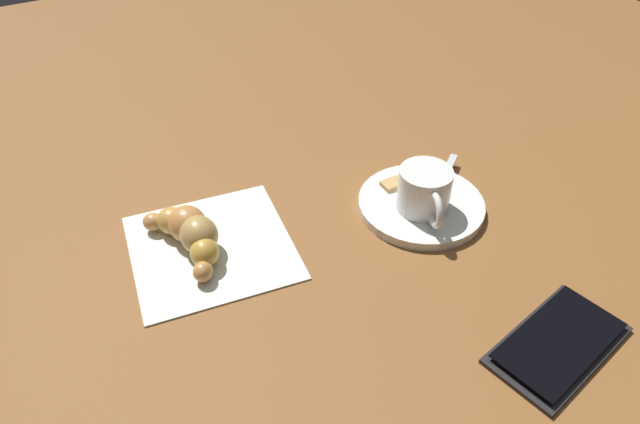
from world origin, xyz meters
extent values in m
plane|color=brown|center=(0.00, 0.00, 0.00)|extent=(1.80, 1.80, 0.00)
cylinder|color=white|center=(0.11, -0.02, 0.01)|extent=(0.15, 0.15, 0.01)
cylinder|color=white|center=(0.11, -0.03, 0.04)|extent=(0.06, 0.06, 0.05)
cylinder|color=black|center=(0.11, -0.03, 0.04)|extent=(0.05, 0.05, 0.00)
torus|color=white|center=(0.09, -0.06, 0.04)|extent=(0.02, 0.04, 0.04)
cube|color=silver|center=(0.16, 0.00, 0.01)|extent=(0.10, 0.08, 0.00)
ellipsoid|color=silver|center=(0.10, -0.04, 0.01)|extent=(0.03, 0.03, 0.01)
cube|color=tan|center=(0.12, 0.02, 0.01)|extent=(0.07, 0.02, 0.01)
cube|color=white|center=(-0.13, 0.04, 0.00)|extent=(0.19, 0.19, 0.00)
ellipsoid|color=#C58545|center=(-0.15, -0.01, 0.01)|extent=(0.03, 0.03, 0.02)
ellipsoid|color=gold|center=(-0.14, 0.01, 0.02)|extent=(0.04, 0.04, 0.03)
ellipsoid|color=tan|center=(-0.14, 0.04, 0.02)|extent=(0.04, 0.05, 0.04)
ellipsoid|color=#CD8646|center=(-0.14, 0.06, 0.02)|extent=(0.05, 0.06, 0.04)
ellipsoid|color=gold|center=(-0.15, 0.08, 0.02)|extent=(0.04, 0.04, 0.03)
ellipsoid|color=tan|center=(-0.17, 0.09, 0.01)|extent=(0.03, 0.03, 0.02)
cube|color=black|center=(0.10, -0.24, 0.00)|extent=(0.15, 0.10, 0.01)
cube|color=black|center=(0.10, -0.24, 0.01)|extent=(0.14, 0.09, 0.00)
camera|label=1|loc=(-0.25, -0.42, 0.44)|focal=32.66mm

